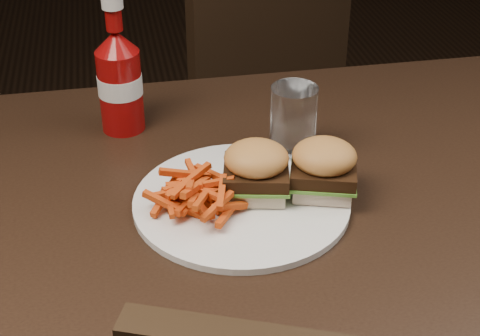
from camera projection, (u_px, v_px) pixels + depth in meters
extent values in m
cube|color=black|center=(223.00, 229.00, 0.93)|extent=(1.20, 0.80, 0.04)
cube|color=black|center=(223.00, 123.00, 1.79)|extent=(0.55, 0.55, 0.04)
cylinder|color=white|center=(241.00, 202.00, 0.94)|extent=(0.28, 0.28, 0.01)
cube|color=beige|center=(256.00, 187.00, 0.94)|extent=(0.09, 0.08, 0.02)
cube|color=beige|center=(322.00, 185.00, 0.94)|extent=(0.09, 0.09, 0.02)
cylinder|color=maroon|center=(121.00, 92.00, 1.08)|extent=(0.07, 0.07, 0.13)
cylinder|color=white|center=(293.00, 121.00, 1.02)|extent=(0.07, 0.07, 0.10)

